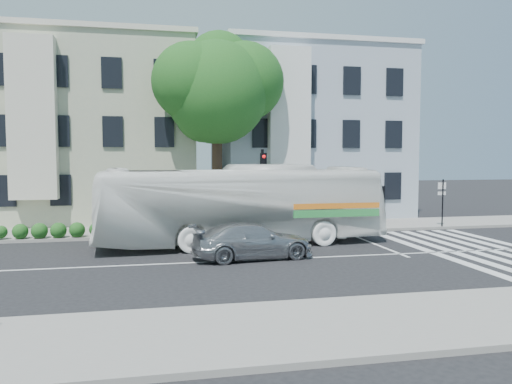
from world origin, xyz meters
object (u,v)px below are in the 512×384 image
object	(u,v)px
sedan	(253,241)
fire_hydrant	(374,217)
traffic_signal	(263,180)
bus	(242,205)

from	to	relation	value
sedan	fire_hydrant	size ratio (longest dim) A/B	6.14
traffic_signal	fire_hydrant	size ratio (longest dim) A/B	5.58
sedan	traffic_signal	bearing A→B (deg)	-22.67
sedan	bus	bearing A→B (deg)	-8.49
bus	traffic_signal	world-z (taller)	traffic_signal
bus	traffic_signal	xyz separation A→B (m)	(1.52, 2.43, 1.01)
bus	sedan	xyz separation A→B (m)	(-0.12, -3.16, -1.13)
sedan	traffic_signal	distance (m)	6.20
bus	sedan	size ratio (longest dim) A/B	2.72
bus	sedan	world-z (taller)	bus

